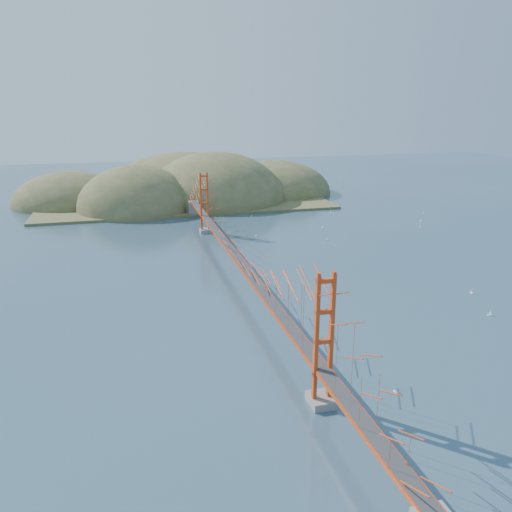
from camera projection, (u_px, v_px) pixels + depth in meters
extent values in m
plane|color=#324F65|center=(240.00, 284.00, 69.67)|extent=(320.00, 320.00, 0.00)
cube|color=gray|center=(321.00, 400.00, 41.85)|extent=(2.00, 2.40, 0.70)
cube|color=gray|center=(205.00, 231.00, 97.28)|extent=(2.00, 2.40, 0.70)
cube|color=#CB3F16|center=(240.00, 261.00, 68.70)|extent=(1.40, 92.00, 0.16)
cube|color=#CB3F16|center=(240.00, 263.00, 68.75)|extent=(1.33, 92.00, 0.24)
cube|color=#38383A|center=(240.00, 261.00, 68.67)|extent=(1.19, 92.00, 0.03)
cube|color=gray|center=(193.00, 208.00, 111.68)|extent=(2.20, 2.60, 3.30)
cube|color=olive|center=(184.00, 200.00, 128.72)|extent=(70.00, 40.00, 0.60)
ellipsoid|color=olive|center=(138.00, 209.00, 118.46)|extent=(28.00, 28.00, 21.00)
ellipsoid|color=olive|center=(216.00, 201.00, 128.90)|extent=(36.00, 36.00, 25.00)
ellipsoid|color=olive|center=(273.00, 192.00, 140.71)|extent=(32.00, 32.00, 18.00)
ellipsoid|color=olive|center=(71.00, 203.00, 125.62)|extent=(28.00, 28.00, 16.00)
ellipsoid|color=olive|center=(185.00, 192.00, 142.21)|extent=(44.00, 44.00, 22.00)
cube|color=white|center=(327.00, 240.00, 92.05)|extent=(0.61, 0.40, 0.11)
cylinder|color=white|center=(327.00, 238.00, 91.96)|extent=(0.02, 0.02, 0.63)
cube|color=white|center=(331.00, 212.00, 115.09)|extent=(0.27, 0.56, 0.10)
cylinder|color=white|center=(331.00, 211.00, 115.00)|extent=(0.02, 0.02, 0.59)
cube|color=white|center=(323.00, 228.00, 100.49)|extent=(0.60, 0.28, 0.11)
cylinder|color=white|center=(323.00, 227.00, 100.40)|extent=(0.02, 0.02, 0.63)
cube|color=white|center=(395.00, 392.00, 43.54)|extent=(0.26, 0.54, 0.09)
cylinder|color=white|center=(396.00, 389.00, 43.46)|extent=(0.02, 0.02, 0.57)
cube|color=white|center=(420.00, 227.00, 101.00)|extent=(0.52, 0.61, 0.11)
cylinder|color=white|center=(420.00, 226.00, 100.90)|extent=(0.02, 0.02, 0.67)
cube|color=white|center=(256.00, 236.00, 94.70)|extent=(0.47, 0.43, 0.09)
cylinder|color=white|center=(256.00, 234.00, 94.62)|extent=(0.01, 0.01, 0.53)
cube|color=white|center=(490.00, 315.00, 59.29)|extent=(0.58, 0.29, 0.10)
cylinder|color=white|center=(490.00, 313.00, 59.21)|extent=(0.02, 0.02, 0.61)
cube|color=white|center=(472.00, 293.00, 66.26)|extent=(0.28, 0.63, 0.11)
cylinder|color=white|center=(472.00, 290.00, 66.16)|extent=(0.02, 0.02, 0.66)
cube|color=white|center=(423.00, 214.00, 113.27)|extent=(0.60, 0.38, 0.10)
cylinder|color=white|center=(423.00, 213.00, 113.18)|extent=(0.02, 0.02, 0.63)
cube|color=white|center=(420.00, 222.00, 105.56)|extent=(0.63, 0.36, 0.11)
cylinder|color=white|center=(420.00, 221.00, 105.47)|extent=(0.02, 0.02, 0.65)
cube|color=white|center=(251.00, 216.00, 111.08)|extent=(0.51, 0.20, 0.09)
cylinder|color=white|center=(251.00, 215.00, 111.00)|extent=(0.01, 0.01, 0.54)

